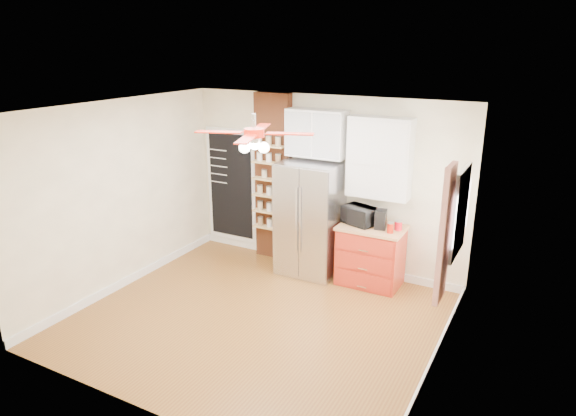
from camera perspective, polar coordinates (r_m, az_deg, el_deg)
The scene contains 21 objects.
floor at distance 6.83m, azimuth -3.37°, elevation -12.21°, with size 4.50×4.50×0.00m, color brown.
ceiling at distance 5.95m, azimuth -3.85°, elevation 10.89°, with size 4.50×4.50×0.00m, color white.
wall_back at distance 7.95m, azimuth 3.99°, elevation 2.75°, with size 4.50×0.02×2.70m, color #FFF5CD.
wall_front at distance 4.81m, azimuth -16.31°, elevation -8.37°, with size 4.50×0.02×2.70m, color #FFF5CD.
wall_left at distance 7.64m, azimuth -18.11°, elevation 1.26°, with size 0.02×4.00×2.70m, color #FFF5CD.
wall_right at distance 5.49m, azimuth 16.90°, elevation -5.08°, with size 0.02×4.00×2.70m, color #FFF5CD.
chalkboard at distance 8.80m, azimuth -6.29°, elevation 2.48°, with size 0.95×0.05×1.95m.
brick_pillar at distance 8.26m, azimuth -1.62°, elevation 3.36°, with size 0.60×0.16×2.70m, color brown.
fridge at distance 7.79m, azimuth 2.46°, elevation -1.20°, with size 0.90×0.70×1.75m, color silver.
upper_glass_cabinet at distance 7.65m, azimuth 3.23°, elevation 8.30°, with size 0.90×0.35×0.70m, color white.
red_cabinet at distance 7.65m, azimuth 9.16°, elevation -5.20°, with size 0.94×0.64×0.90m.
upper_shelf_unit at distance 7.37m, azimuth 10.15°, elevation 5.51°, with size 0.90×0.30×1.15m, color white.
window at distance 6.27m, azimuth 18.60°, elevation -0.45°, with size 0.04×0.75×1.05m, color white.
curtain at distance 5.79m, azimuth 17.03°, elevation -2.83°, with size 0.06×0.40×1.55m, color #AA2716.
ceiling_fan at distance 5.99m, azimuth -3.79°, elevation 8.27°, with size 1.40×1.40×0.44m.
toaster_oven at distance 7.52m, azimuth 7.92°, elevation -0.82°, with size 0.47×0.32×0.26m, color black.
coffee_maker at distance 7.39m, azimuth 10.27°, elevation -1.24°, with size 0.16×0.20×0.27m, color black.
canister_left at distance 7.26m, azimuth 11.30°, elevation -2.21°, with size 0.09×0.09×0.14m, color #A31809.
canister_right at distance 7.40m, azimuth 12.15°, elevation -1.94°, with size 0.10×0.10×0.13m, color red.
pantry_jar_oats at distance 8.19m, azimuth -2.63°, elevation 3.81°, with size 0.09×0.09×0.12m, color #C4B996.
pantry_jar_beans at distance 8.04m, azimuth -1.23°, elevation 3.64°, with size 0.10×0.10×0.14m, color olive.
Camera 1 is at (3.13, -5.01, 3.42)m, focal length 32.00 mm.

